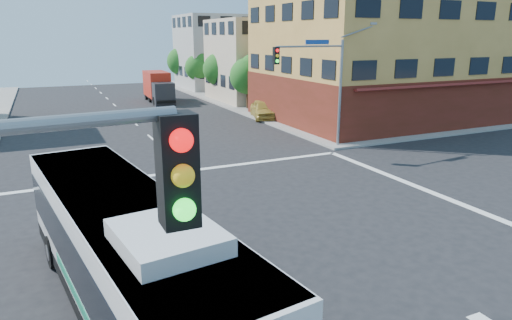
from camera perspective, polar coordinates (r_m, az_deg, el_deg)
name	(u,v)px	position (r m, az deg, el deg)	size (l,w,h in m)	color
ground	(263,237)	(17.14, 0.84, -9.65)	(120.00, 120.00, 0.00)	black
sidewalk_ne	(383,90)	(64.77, 15.63, 8.37)	(50.00, 50.00, 0.15)	gray
corner_building_ne	(378,52)	(42.09, 14.97, 12.95)	(18.10, 15.44, 14.00)	gold
building_east_near	(268,60)	(53.60, 1.47, 12.35)	(12.06, 10.06, 9.00)	#BAA98E
building_east_far	(224,52)	(66.40, -4.04, 13.31)	(12.06, 10.06, 10.00)	#9D9D98
signal_mast_ne	(320,73)	(29.36, 8.00, 10.74)	(7.91, 1.13, 8.07)	gray
street_tree_a	(249,74)	(46.03, -0.90, 10.73)	(3.60, 3.60, 5.53)	#331E12
street_tree_b	(220,67)	(53.40, -4.47, 11.49)	(3.80, 3.80, 5.79)	#331E12
street_tree_c	(199,66)	(60.97, -7.16, 11.61)	(3.40, 3.40, 5.29)	#331E12
street_tree_d	(182,60)	(68.59, -9.28, 12.28)	(4.00, 4.00, 6.03)	#331E12
transit_bus	(125,255)	(12.44, -16.01, -11.29)	(4.29, 12.55, 3.64)	black
box_truck	(158,88)	(52.78, -12.10, 8.83)	(2.44, 7.48, 3.33)	#232428
parked_car	(263,109)	(41.28, 0.93, 6.36)	(1.97, 4.89, 1.67)	#B49A3B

